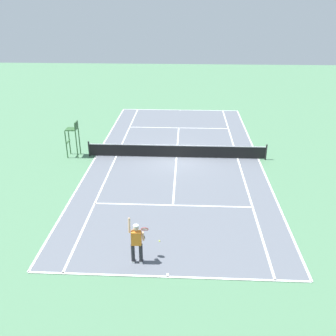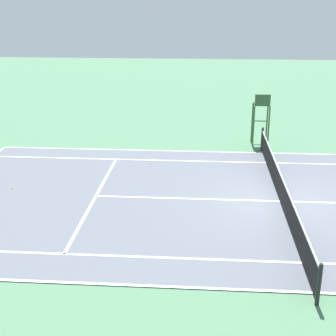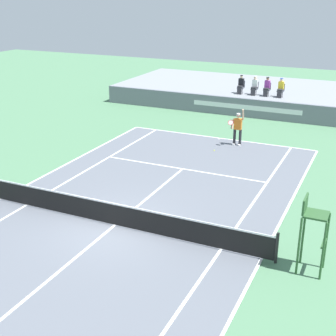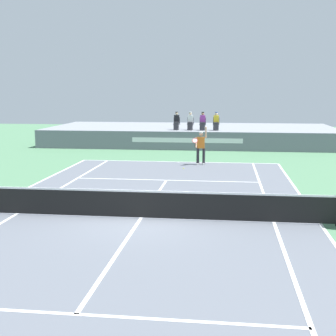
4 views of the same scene
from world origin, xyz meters
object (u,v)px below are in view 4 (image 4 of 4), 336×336
spectator_seated_1 (190,121)px  tennis_ball (184,168)px  spectator_seated_0 (176,121)px  spectator_seated_2 (203,121)px  tennis_player (201,147)px  spectator_seated_3 (216,122)px

spectator_seated_1 → tennis_ball: 9.26m
spectator_seated_0 → spectator_seated_2: (1.83, 0.00, 0.00)m
spectator_seated_1 → spectator_seated_2: 0.86m
tennis_player → tennis_ball: bearing=-118.3°
spectator_seated_1 → spectator_seated_3: (1.80, 0.00, 0.00)m
spectator_seated_3 → spectator_seated_1: bearing=180.0°
tennis_player → tennis_ball: size_ratio=30.63×
spectator_seated_1 → tennis_player: size_ratio=0.61×
spectator_seated_3 → tennis_player: 7.68m
spectator_seated_1 → tennis_player: (1.16, -7.60, -0.87)m
spectator_seated_0 → spectator_seated_2: 1.83m
spectator_seated_3 → tennis_player: bearing=-94.8°
tennis_player → spectator_seated_0: bearing=105.6°
spectator_seated_2 → tennis_player: spectator_seated_2 is taller
spectator_seated_1 → spectator_seated_2: size_ratio=1.00×
spectator_seated_3 → tennis_ball: 9.37m
spectator_seated_1 → tennis_player: bearing=-81.3°
tennis_player → spectator_seated_2: bearing=92.2°
tennis_player → tennis_ball: 1.93m
tennis_ball → spectator_seated_2: bearing=86.9°
spectator_seated_0 → spectator_seated_3: (2.77, 0.00, 0.00)m
spectator_seated_2 → spectator_seated_3: bearing=0.0°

